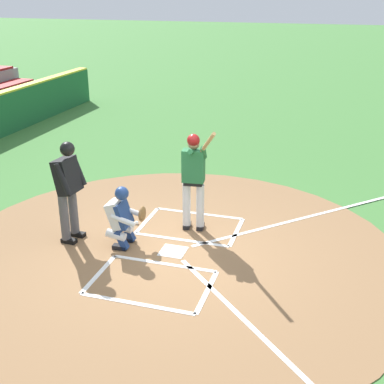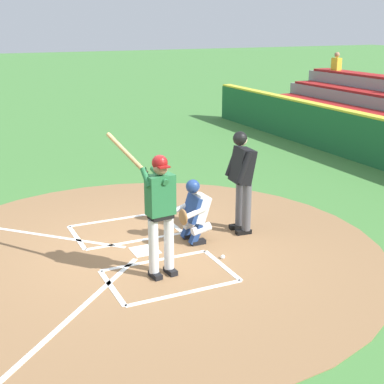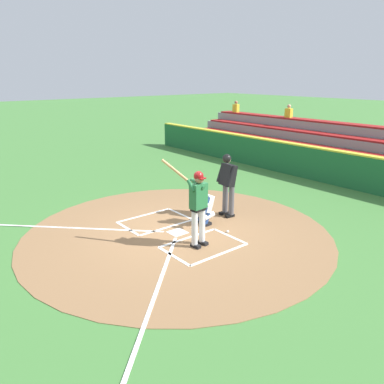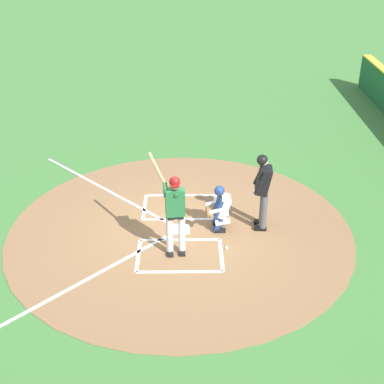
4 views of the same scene
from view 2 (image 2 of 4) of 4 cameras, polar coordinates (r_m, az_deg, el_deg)
name	(u,v)px [view 2 (image 2 of 4)]	position (r m, az deg, el deg)	size (l,w,h in m)	color
ground_plane	(145,251)	(9.26, -4.91, -6.15)	(120.00, 120.00, 0.00)	#427A38
dirt_circle	(145,251)	(9.26, -4.91, -6.12)	(8.00, 8.00, 0.01)	olive
home_plate_and_chalk	(94,260)	(9.02, -10.20, -6.94)	(7.93, 4.91, 0.01)	white
batter	(160,207)	(8.00, -3.40, -1.53)	(0.89, 0.80, 2.13)	silver
catcher	(194,210)	(9.39, 0.21, -1.88)	(0.60, 0.60, 1.13)	black
plate_umpire	(242,175)	(9.74, 5.22, 1.77)	(0.60, 0.45, 1.86)	#4C4C51
baseball	(223,257)	(8.93, 3.22, -6.77)	(0.07, 0.07, 0.07)	white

